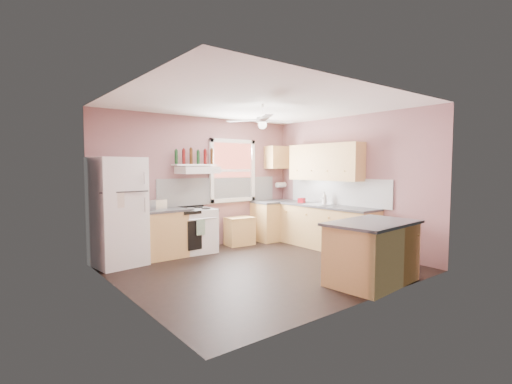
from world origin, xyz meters
TOP-DOWN VIEW (x-y plane):
  - floor at (0.00, 0.00)m, footprint 4.50×4.50m
  - ceiling at (0.00, 0.00)m, footprint 4.50×4.50m
  - wall_back at (0.00, 2.02)m, footprint 4.50×0.05m
  - wall_right at (2.27, 0.00)m, footprint 0.05×4.00m
  - wall_left at (-2.27, 0.00)m, footprint 0.05×4.00m
  - backsplash_back at (0.45, 1.99)m, footprint 2.90×0.03m
  - backsplash_right at (2.23, 0.30)m, footprint 0.03×2.60m
  - window_view at (0.75, 1.98)m, footprint 1.00×0.02m
  - window_frame at (0.75, 1.96)m, footprint 1.16×0.07m
  - refrigerator at (-1.83, 1.66)m, footprint 0.87×0.85m
  - base_cabinet_left at (-1.06, 1.70)m, footprint 0.90×0.60m
  - counter_left at (-1.06, 1.70)m, footprint 0.92×0.62m
  - toaster at (-1.07, 1.72)m, footprint 0.32×0.25m
  - stove at (-0.35, 1.70)m, footprint 0.81×0.70m
  - range_hood at (-0.23, 1.75)m, footprint 0.78×0.50m
  - bottle_shelf at (-0.23, 1.87)m, footprint 0.90×0.26m
  - cart at (0.75, 1.71)m, footprint 0.62×0.44m
  - base_cabinet_corner at (1.75, 1.70)m, footprint 1.00×0.60m
  - base_cabinet_right at (1.95, 0.30)m, footprint 0.60×2.20m
  - counter_corner at (1.75, 1.70)m, footprint 1.02×0.62m
  - counter_right at (1.94, 0.30)m, footprint 0.62×2.22m
  - sink at (1.94, 0.50)m, footprint 0.55×0.45m
  - faucet at (2.10, 0.50)m, footprint 0.03×0.03m
  - upper_cabinet_right at (2.08, 0.50)m, footprint 0.33×1.80m
  - upper_cabinet_corner at (1.95, 1.83)m, footprint 0.60×0.33m
  - paper_towel at (2.07, 1.86)m, footprint 0.26×0.12m
  - island at (0.75, -1.60)m, footprint 1.38×0.94m
  - island_top at (0.75, -1.60)m, footprint 1.46×1.03m
  - ceiling_fan_hub at (0.00, 0.00)m, footprint 0.20×0.20m
  - soap_bottle at (2.07, 0.48)m, footprint 0.12×0.12m
  - red_caddy at (1.92, 1.01)m, footprint 0.21×0.18m
  - wine_bottles at (-0.22, 1.87)m, footprint 0.86×0.06m

SIDE VIEW (x-z plane):
  - floor at x=0.00m, z-range 0.00..0.00m
  - cart at x=0.75m, z-range 0.00..0.58m
  - base_cabinet_left at x=-1.06m, z-range 0.00..0.86m
  - stove at x=-0.35m, z-range 0.00..0.86m
  - base_cabinet_corner at x=1.75m, z-range 0.00..0.86m
  - base_cabinet_right at x=1.95m, z-range 0.00..0.86m
  - island at x=0.75m, z-range 0.00..0.86m
  - counter_left at x=-1.06m, z-range 0.86..0.90m
  - counter_corner at x=1.75m, z-range 0.86..0.90m
  - counter_right at x=1.94m, z-range 0.86..0.90m
  - island_top at x=0.75m, z-range 0.86..0.90m
  - sink at x=1.94m, z-range 0.88..0.91m
  - refrigerator at x=-1.83m, z-range 0.00..1.85m
  - red_caddy at x=1.92m, z-range 0.90..1.00m
  - faucet at x=2.10m, z-range 0.90..1.04m
  - toaster at x=-1.07m, z-range 0.90..1.08m
  - soap_bottle at x=2.07m, z-range 0.90..1.16m
  - backsplash_back at x=0.45m, z-range 0.90..1.45m
  - backsplash_right at x=2.23m, z-range 0.90..1.45m
  - paper_towel at x=2.07m, z-range 1.19..1.31m
  - wall_back at x=0.00m, z-range 0.00..2.70m
  - wall_right at x=2.27m, z-range 0.00..2.70m
  - wall_left at x=-2.27m, z-range 0.00..2.70m
  - window_view at x=0.75m, z-range 1.00..2.20m
  - window_frame at x=0.75m, z-range 0.92..2.28m
  - range_hood at x=-0.23m, z-range 1.55..1.69m
  - bottle_shelf at x=-0.23m, z-range 1.71..1.73m
  - upper_cabinet_right at x=2.08m, z-range 1.40..2.16m
  - wine_bottles at x=-0.22m, z-range 1.73..2.04m
  - upper_cabinet_corner at x=1.95m, z-range 1.64..2.16m
  - ceiling_fan_hub at x=0.00m, z-range 2.41..2.49m
  - ceiling at x=0.00m, z-range 2.70..2.70m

